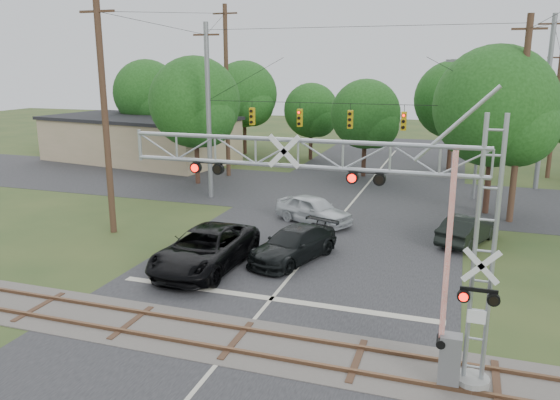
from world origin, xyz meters
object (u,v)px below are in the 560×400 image
(streetlight, at_px, (477,121))
(pickup_black, at_px, (205,249))
(crossing_gantry, at_px, (364,217))
(traffic_signal_span, at_px, (366,118))
(car_dark, at_px, (293,245))
(sedan_silver, at_px, (314,210))
(commercial_building, at_px, (140,139))

(streetlight, bearing_deg, pickup_black, -122.86)
(crossing_gantry, distance_m, pickup_black, 10.76)
(traffic_signal_span, bearing_deg, streetlight, 38.76)
(pickup_black, xyz_separation_m, car_dark, (3.41, 2.24, -0.14))
(sedan_silver, height_order, streetlight, streetlight)
(crossing_gantry, height_order, streetlight, streetlight)
(crossing_gantry, bearing_deg, commercial_building, 131.55)
(car_dark, bearing_deg, sedan_silver, 115.18)
(streetlight, bearing_deg, commercial_building, 168.17)
(sedan_silver, xyz_separation_m, commercial_building, (-21.06, 15.24, 1.27))
(streetlight, bearing_deg, crossing_gantry, -97.88)
(sedan_silver, bearing_deg, crossing_gantry, -134.24)
(pickup_black, bearing_deg, sedan_silver, 73.43)
(crossing_gantry, height_order, car_dark, crossing_gantry)
(pickup_black, relative_size, commercial_building, 0.34)
(traffic_signal_span, height_order, streetlight, traffic_signal_span)
(car_dark, height_order, streetlight, streetlight)
(traffic_signal_span, bearing_deg, pickup_black, -111.49)
(sedan_silver, xyz_separation_m, streetlight, (8.55, 9.04, 4.43))
(crossing_gantry, distance_m, sedan_silver, 15.92)
(sedan_silver, height_order, commercial_building, commercial_building)
(pickup_black, distance_m, sedan_silver, 8.84)
(pickup_black, height_order, car_dark, pickup_black)
(car_dark, xyz_separation_m, streetlight, (7.86, 15.21, 4.48))
(crossing_gantry, distance_m, commercial_building, 39.82)
(traffic_signal_span, relative_size, commercial_building, 1.02)
(pickup_black, bearing_deg, crossing_gantry, -35.89)
(streetlight, bearing_deg, car_dark, -117.34)
(crossing_gantry, height_order, sedan_silver, crossing_gantry)
(pickup_black, xyz_separation_m, sedan_silver, (2.72, 8.41, -0.10))
(crossing_gantry, xyz_separation_m, car_dark, (-4.61, 8.32, -3.97))
(crossing_gantry, distance_m, traffic_signal_span, 18.67)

